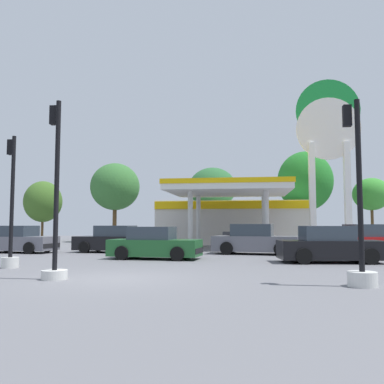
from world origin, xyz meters
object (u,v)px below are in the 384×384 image
object	(u,v)px
car_4	(113,240)
tree_0	(43,202)
car_1	(155,244)
tree_1	(115,187)
car_0	(367,241)
traffic_signal_0	(55,222)
tree_4	(371,194)
car_5	(330,246)
traffic_signal_1	(360,236)
traffic_signal_2	(11,226)
tree_3	(305,181)
car_2	(255,240)
station_pole_sign	(328,140)
car_3	(18,240)
tree_2	(212,188)

from	to	relation	value
car_4	tree_0	bearing A→B (deg)	128.99
car_1	car_4	bearing A→B (deg)	129.34
tree_0	tree_1	distance (m)	8.02
car_0	traffic_signal_0	distance (m)	16.03
tree_4	tree_0	bearing A→B (deg)	-179.24
tree_1	car_1	bearing A→B (deg)	-66.10
car_5	traffic_signal_1	xyz separation A→B (m)	(-0.48, -6.82, 0.60)
traffic_signal_2	tree_3	size ratio (longest dim) A/B	0.61
car_0	car_2	distance (m)	5.68
traffic_signal_1	station_pole_sign	bearing A→B (deg)	81.76
car_1	car_5	bearing A→B (deg)	-5.49
station_pole_sign	car_4	bearing A→B (deg)	-152.91
tree_0	car_1	bearing A→B (deg)	-50.94
tree_1	tree_3	distance (m)	17.04
car_3	car_5	distance (m)	16.72
traffic_signal_2	tree_2	distance (m)	23.27
station_pole_sign	car_2	xyz separation A→B (m)	(-5.22, -6.97, -6.74)
car_2	traffic_signal_0	distance (m)	12.63
car_4	traffic_signal_2	size ratio (longest dim) A/B	0.90
car_5	traffic_signal_1	bearing A→B (deg)	-94.03
car_5	tree_2	xyz separation A→B (m)	(-6.57, 18.57, 4.13)
car_2	car_5	xyz separation A→B (m)	(3.03, -4.57, -0.04)
traffic_signal_0	tree_2	xyz separation A→B (m)	(2.31, 25.16, 3.17)
station_pole_sign	traffic_signal_2	world-z (taller)	station_pole_sign
car_2	car_4	size ratio (longest dim) A/B	1.07
traffic_signal_0	traffic_signal_1	size ratio (longest dim) A/B	1.08
car_0	tree_3	size ratio (longest dim) A/B	0.60
tree_0	traffic_signal_1	bearing A→B (deg)	-49.66
car_3	tree_0	xyz separation A→B (m)	(-7.10, 16.21, 3.13)
traffic_signal_1	tree_1	distance (m)	29.84
car_0	traffic_signal_1	world-z (taller)	traffic_signal_1
station_pole_sign	traffic_signal_2	size ratio (longest dim) A/B	2.42
station_pole_sign	car_2	bearing A→B (deg)	-126.79
traffic_signal_2	tree_1	bearing A→B (deg)	99.11
car_5	traffic_signal_2	size ratio (longest dim) A/B	0.91
car_0	car_4	bearing A→B (deg)	178.73
car_2	traffic_signal_0	size ratio (longest dim) A/B	0.90
tree_2	car_2	bearing A→B (deg)	-75.82
car_0	tree_3	world-z (taller)	tree_3
traffic_signal_2	tree_1	size ratio (longest dim) A/B	0.67
car_4	tree_0	distance (m)	19.93
car_4	tree_4	xyz separation A→B (m)	(18.35, 15.71, 3.56)
car_2	tree_3	world-z (taller)	tree_3
car_2	traffic_signal_2	world-z (taller)	traffic_signal_2
car_1	tree_3	bearing A→B (deg)	63.28
traffic_signal_0	tree_3	bearing A→B (deg)	67.80
station_pole_sign	tree_1	distance (m)	19.27
car_0	car_5	size ratio (longest dim) A/B	1.07
traffic_signal_0	tree_0	world-z (taller)	tree_0
car_3	tree_4	world-z (taller)	tree_4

